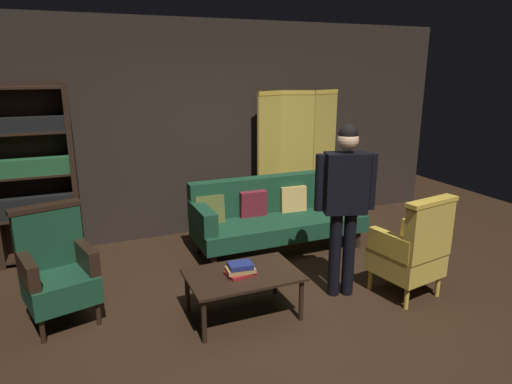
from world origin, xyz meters
TOP-DOWN VIEW (x-y plane):
  - ground_plane at (0.00, 0.00)m, footprint 10.00×10.00m
  - back_wall at (0.00, 2.45)m, footprint 7.20×0.10m
  - folding_screen at (1.24, 2.23)m, footprint 1.30×0.21m
  - bookshelf at (-2.15, 2.19)m, footprint 0.90×0.32m
  - velvet_couch at (0.55, 1.46)m, footprint 2.12×0.78m
  - coffee_table at (-0.43, 0.09)m, footprint 1.00×0.64m
  - armchair_gilt_accent at (1.23, -0.20)m, footprint 0.67×0.66m
  - armchair_wing_left at (-1.96, 0.68)m, footprint 0.71×0.70m
  - standing_figure at (0.62, 0.10)m, footprint 0.57×0.32m
  - book_red_leather at (-0.46, 0.07)m, footprint 0.27×0.22m
  - book_tan_leather at (-0.46, 0.07)m, footprint 0.26×0.18m
  - book_navy_cloth at (-0.46, 0.07)m, footprint 0.22×0.18m

SIDE VIEW (x-z plane):
  - ground_plane at x=0.00m, z-range 0.00..0.00m
  - coffee_table at x=-0.43m, z-range 0.16..0.58m
  - book_red_leather at x=-0.46m, z-range 0.42..0.45m
  - velvet_couch at x=0.55m, z-range 0.02..0.90m
  - book_tan_leather at x=-0.46m, z-range 0.45..0.49m
  - armchair_gilt_accent at x=1.23m, z-range -0.03..1.01m
  - armchair_wing_left at x=-1.96m, z-range -0.03..1.01m
  - book_navy_cloth at x=-0.46m, z-range 0.49..0.53m
  - folding_screen at x=1.24m, z-range 0.04..1.94m
  - standing_figure at x=0.62m, z-range 0.17..1.88m
  - bookshelf at x=-2.15m, z-range 0.02..2.07m
  - back_wall at x=0.00m, z-range 0.00..2.80m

